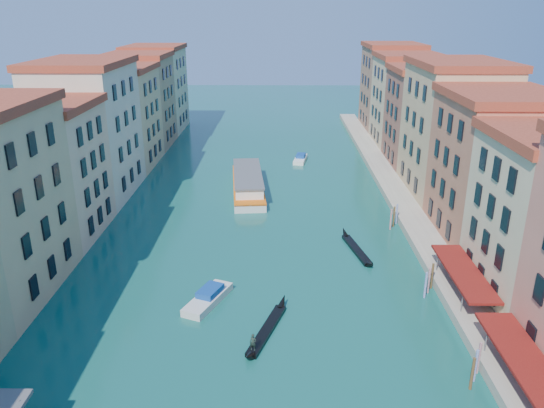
{
  "coord_description": "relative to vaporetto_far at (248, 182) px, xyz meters",
  "views": [
    {
      "loc": [
        3.42,
        -9.09,
        28.02
      ],
      "look_at": [
        2.66,
        48.04,
        6.89
      ],
      "focal_mm": 35.0,
      "sensor_mm": 36.0,
      "label": 1
    }
  ],
  "objects": [
    {
      "name": "vaporetto_far",
      "position": [
        0.0,
        0.0,
        0.0
      ],
      "size": [
        6.61,
        21.13,
        3.09
      ],
      "rotation": [
        0.0,
        0.0,
        0.09
      ],
      "color": "silver",
      "rests_on": "ground"
    },
    {
      "name": "mooring_poles_right",
      "position": [
        20.72,
        -44.26,
        -0.09
      ],
      "size": [
        1.44,
        54.24,
        3.2
      ],
      "color": "brown",
      "rests_on": "ground"
    },
    {
      "name": "restaurant_awnings",
      "position": [
        23.81,
        -50.06,
        1.6
      ],
      "size": [
        3.2,
        44.55,
        3.12
      ],
      "color": "maroon",
      "rests_on": "ground"
    },
    {
      "name": "quay",
      "position": [
        23.62,
        -8.06,
        -0.89
      ],
      "size": [
        4.0,
        140.0,
        1.0
      ],
      "primitive_type": "cube",
      "color": "#A19782",
      "rests_on": "ground"
    },
    {
      "name": "gondola_far",
      "position": [
        14.59,
        -22.8,
        -1.07
      ],
      "size": [
        3.08,
        10.89,
        1.55
      ],
      "rotation": [
        0.0,
        0.0,
        0.21
      ],
      "color": "black",
      "rests_on": "ground"
    },
    {
      "name": "motorboat_far",
      "position": [
        9.26,
        17.92,
        -0.88
      ],
      "size": [
        3.06,
        6.62,
        1.32
      ],
      "rotation": [
        0.0,
        0.0,
        -0.17
      ],
      "color": "white",
      "rests_on": "ground"
    },
    {
      "name": "motorboat_mid",
      "position": [
        -2.03,
        -35.24,
        -0.84
      ],
      "size": [
        4.64,
        7.17,
        1.42
      ],
      "rotation": [
        0.0,
        0.0,
        -0.4
      ],
      "color": "silver",
      "rests_on": "ground"
    },
    {
      "name": "left_bank_palazzos",
      "position": [
        -24.38,
        -8.38,
        8.31
      ],
      "size": [
        12.8,
        128.4,
        21.0
      ],
      "color": "beige",
      "rests_on": "ground"
    },
    {
      "name": "right_bank_palazzos",
      "position": [
        31.62,
        -8.06,
        8.35
      ],
      "size": [
        12.8,
        128.4,
        21.0
      ],
      "color": "#A55243",
      "rests_on": "ground"
    },
    {
      "name": "gondola_fore",
      "position": [
        4.01,
        -40.45,
        -1.02
      ],
      "size": [
        4.27,
        10.76,
        2.21
      ],
      "rotation": [
        0.0,
        0.0,
        -0.32
      ],
      "color": "black",
      "rests_on": "ground"
    }
  ]
}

